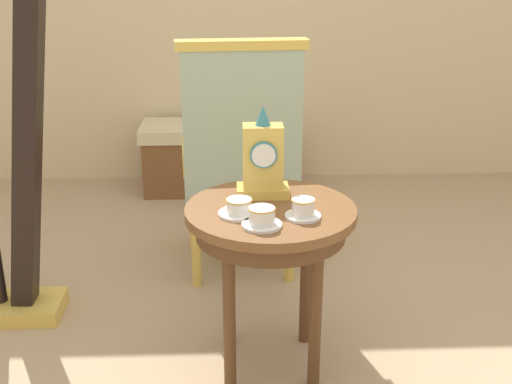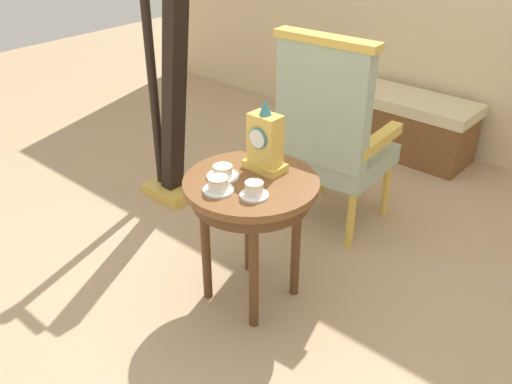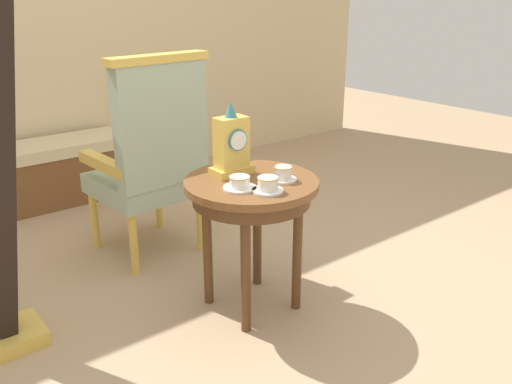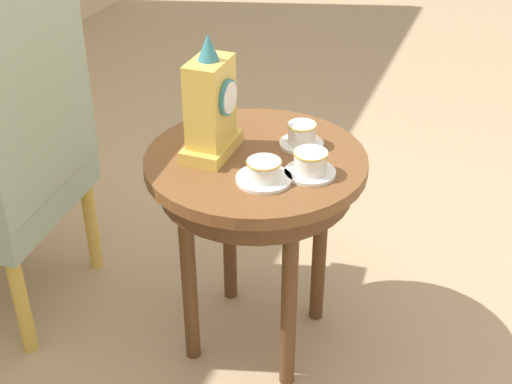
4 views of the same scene
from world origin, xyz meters
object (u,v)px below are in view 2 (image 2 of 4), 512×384
Objects in this scene: teacup_center at (254,190)px; mantel_clock at (265,142)px; teacup_right at (218,185)px; armchair at (332,133)px; teacup_left at (223,172)px; side_table at (251,197)px; harp at (168,95)px; window_bench at (407,125)px.

mantel_clock is (-0.13, 0.21, 0.10)m from teacup_center.
armchair reaches higher than teacup_right.
mantel_clock is at bearing 63.73° from teacup_left.
teacup_center is at bearing -8.55° from teacup_left.
teacup_right is 0.40× the size of mantel_clock.
teacup_right is (-0.04, -0.16, 0.12)m from side_table.
teacup_left is 0.13× the size of armchair.
mantel_clock is at bearing -83.55° from armchair.
harp is at bearing 150.03° from teacup_right.
teacup_left is at bearing 126.19° from teacup_right.
window_bench is (-0.21, 1.83, -0.56)m from mantel_clock.
teacup_center is 1.21m from harp.
teacup_right is 0.93m from armchair.
teacup_center is (0.14, 0.07, 0.00)m from teacup_right.
armchair reaches higher than mantel_clock.
armchair is (-0.07, 0.64, -0.19)m from mantel_clock.
teacup_left is 1.00m from harp.
teacup_left is at bearing -27.09° from harp.
harp is (-0.98, 0.28, -0.09)m from mantel_clock.
teacup_right is 0.30m from mantel_clock.
side_table is at bearing 76.87° from teacup_right.
window_bench is at bearing 99.23° from teacup_center.
side_table is 0.25m from mantel_clock.
side_table is 0.77m from armchair.
mantel_clock reaches higher than teacup_center.
teacup_center reaches higher than teacup_right.
mantel_clock reaches higher than side_table.
teacup_left is at bearing -116.27° from mantel_clock.
teacup_center is (0.10, -0.09, 0.12)m from side_table.
teacup_right is 0.14× the size of window_bench.
teacup_center is at bearing 25.89° from teacup_right.
harp reaches higher than window_bench.
teacup_left reaches higher than window_bench.
side_table reaches higher than window_bench.
teacup_right reaches higher than window_bench.
side_table is 0.67× the size of window_bench.
teacup_left is 0.83m from armchair.
harp is at bearing -116.47° from window_bench.
harp reaches higher than teacup_left.
harp reaches higher than armchair.
harp is (-0.91, -0.37, 0.10)m from armchair.
teacup_center is 0.11× the size of armchair.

